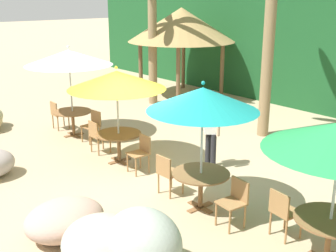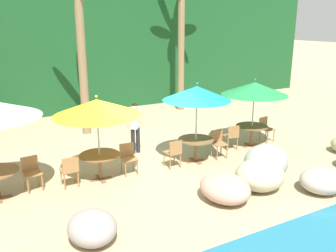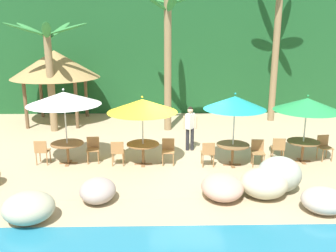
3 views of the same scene
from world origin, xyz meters
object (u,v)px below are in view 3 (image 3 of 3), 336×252
object	(u,v)px
chair_yellow_seaward	(168,149)
waiter_in_white	(190,125)
chair_white_inland	(42,150)
dining_table_yellow	(143,147)
chair_green_seaward	(324,146)
chair_teal_inland	(208,152)
dining_table_teal	(233,148)
palm_tree_second	(168,43)
dining_table_green	(303,145)
chair_yellow_inland	(118,151)
umbrella_yellow	(142,106)
palm_tree_nearest	(49,58)
palm_tree_third	(278,27)
umbrella_teal	(235,103)
palapa_hut	(55,64)
chair_teal_seaward	(258,151)
chair_green_inland	(278,147)
chair_white_seaward	(93,148)
dining_table_white	(67,147)
umbrella_white	(64,98)
umbrella_green	(307,104)

from	to	relation	value
chair_yellow_seaward	waiter_in_white	world-z (taller)	waiter_in_white
chair_white_inland	dining_table_yellow	world-z (taller)	chair_white_inland
chair_green_seaward	waiter_in_white	bearing A→B (deg)	166.66
chair_yellow_seaward	chair_teal_inland	bearing A→B (deg)	-13.43
dining_table_teal	palm_tree_second	xyz separation A→B (m)	(-2.10, 4.56, 3.29)
chair_yellow_seaward	dining_table_green	bearing A→B (deg)	1.17
dining_table_teal	chair_green_seaward	size ratio (longest dim) A/B	1.26
chair_yellow_inland	dining_table_green	distance (m)	6.38
chair_yellow_inland	umbrella_yellow	bearing A→B (deg)	6.69
palm_tree_nearest	palm_tree_third	size ratio (longest dim) A/B	0.69
umbrella_teal	chair_teal_inland	size ratio (longest dim) A/B	2.87
palapa_hut	chair_green_seaward	bearing A→B (deg)	-27.35
umbrella_yellow	palm_tree_second	xyz separation A→B (m)	(0.92, 4.41, 1.85)
umbrella_yellow	chair_teal_inland	distance (m)	2.68
chair_teal_inland	umbrella_teal	bearing A→B (deg)	8.12
dining_table_teal	palm_tree_nearest	xyz separation A→B (m)	(-7.24, 4.48, 2.64)
palapa_hut	waiter_in_white	size ratio (longest dim) A/B	2.47
chair_teal_inland	waiter_in_white	distance (m)	1.85
chair_teal_seaward	chair_green_inland	distance (m)	0.85
chair_yellow_seaward	dining_table_teal	world-z (taller)	chair_yellow_seaward
umbrella_yellow	dining_table_green	bearing A→B (deg)	1.51
dining_table_teal	palm_tree_second	bearing A→B (deg)	114.74
chair_white_seaward	waiter_in_white	bearing A→B (deg)	18.53
dining_table_white	chair_teal_seaward	world-z (taller)	chair_teal_seaward
dining_table_teal	chair_green_inland	xyz separation A→B (m)	(1.65, 0.32, -0.10)
dining_table_teal	chair_teal_inland	size ratio (longest dim) A/B	1.26
chair_yellow_inland	palapa_hut	size ratio (longest dim) A/B	0.21
chair_teal_inland	chair_green_inland	world-z (taller)	same
umbrella_yellow	palm_tree_second	bearing A→B (deg)	78.17
chair_yellow_seaward	palm_tree_nearest	distance (m)	7.18
dining_table_white	chair_white_seaward	size ratio (longest dim) A/B	1.26
chair_white_seaward	palm_tree_nearest	xyz separation A→B (m)	(-2.47, 4.03, 2.74)
umbrella_white	waiter_in_white	distance (m)	4.67
dining_table_green	waiter_in_white	distance (m)	4.05
chair_white_inland	waiter_in_white	xyz separation A→B (m)	(5.14, 1.40, 0.47)
umbrella_green	chair_green_seaward	distance (m)	1.75
dining_table_white	dining_table_yellow	size ratio (longest dim) A/B	1.00
chair_white_inland	umbrella_yellow	size ratio (longest dim) A/B	0.37
dining_table_green	chair_green_inland	world-z (taller)	chair_green_inland
chair_green_inland	chair_green_seaward	bearing A→B (deg)	6.20
chair_yellow_inland	palm_tree_second	distance (m)	5.91
chair_teal_seaward	umbrella_yellow	bearing A→B (deg)	177.97
chair_white_inland	palapa_hut	distance (m)	6.38
chair_yellow_seaward	palm_tree_nearest	world-z (taller)	palm_tree_nearest
dining_table_teal	waiter_in_white	xyz separation A→B (m)	(-1.32, 1.60, 0.37)
palm_tree_third	waiter_in_white	world-z (taller)	palm_tree_third
umbrella_yellow	palapa_hut	world-z (taller)	palapa_hut
chair_white_seaward	chair_teal_inland	size ratio (longest dim) A/B	1.00
chair_yellow_inland	palm_tree_second	xyz separation A→B (m)	(1.77, 4.51, 3.39)
waiter_in_white	palm_tree_nearest	bearing A→B (deg)	154.08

